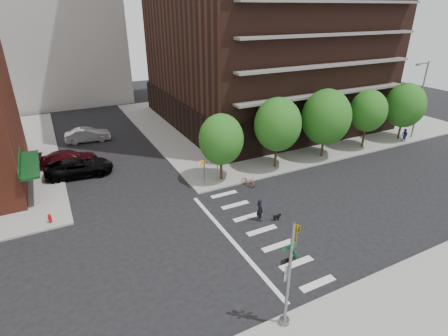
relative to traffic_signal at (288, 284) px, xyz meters
The scene contains 19 objects.
ground 7.98m from the traffic_signal, 86.42° to the left, with size 120.00×120.00×0.00m, color black.
sidewalk_ne 37.51m from the traffic_signal, 55.92° to the left, with size 39.00×33.00×0.15m, color gray.
crosswalk 8.40m from the traffic_signal, 70.35° to the left, with size 3.85×13.00×0.01m.
tree_a 16.66m from the traffic_signal, 74.39° to the left, with size 4.00×4.00×5.90m.
tree_b 19.20m from the traffic_signal, 56.79° to the left, with size 4.50×4.50×6.65m.
tree_c 23.02m from the traffic_signal, 44.16° to the left, with size 5.00×5.00×6.80m.
tree_d 27.63m from the traffic_signal, 35.44° to the left, with size 4.00×4.00×6.20m.
tree_e 32.69m from the traffic_signal, 29.33° to the left, with size 4.50×4.50×6.35m.
traffic_signal is the anchor object (origin of this frame).
pedestrian_signal 15.69m from the traffic_signal, 79.76° to the left, with size 2.18×0.67×2.60m.
fire_hydrant 18.42m from the traffic_signal, 123.26° to the left, with size 0.24×0.24×0.73m.
streetlamp 34.21m from the traffic_signal, 27.39° to the left, with size 2.14×0.22×9.00m.
parked_car_black 24.23m from the traffic_signal, 106.93° to the left, with size 6.10×2.81×1.69m, color black.
parked_car_maroon 27.21m from the traffic_signal, 106.55° to the left, with size 5.46×2.22×1.58m, color #39080F.
parked_car_silver 32.93m from the traffic_signal, 98.80° to the left, with size 5.07×1.77×1.67m, color #B7B9BF.
scooter 15.45m from the traffic_signal, 66.27° to the left, with size 0.57×1.62×0.85m, color #9D3D2E.
dog_walker 9.78m from the traffic_signal, 65.25° to the left, with size 0.43×0.65×1.79m, color black.
dog 9.94m from the traffic_signal, 57.32° to the left, with size 0.60×0.24×0.50m.
pedestrian_far 31.91m from the traffic_signal, 28.07° to the left, with size 0.59×0.76×1.57m, color navy.
Camera 1 is at (-8.99, -17.42, 14.64)m, focal length 28.00 mm.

